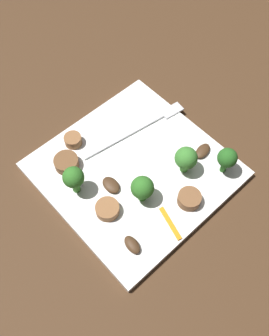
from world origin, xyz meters
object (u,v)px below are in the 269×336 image
(broccoli_floret_2, at_px, (142,188))
(sausage_slice_3, at_px, (107,209))
(broccoli_floret_0, at_px, (74,178))
(sausage_slice_1, at_px, (66,163))
(sausage_slice_2, at_px, (189,199))
(fork, at_px, (142,127))
(mushroom_0, at_px, (110,184))
(plate, at_px, (134,170))
(mushroom_3, at_px, (203,151))
(broccoli_floret_3, at_px, (227,158))
(pepper_strip_2, at_px, (170,223))
(broccoli_floret_1, at_px, (186,159))
(sausage_slice_0, at_px, (73,140))
(mushroom_1, at_px, (132,245))

(broccoli_floret_2, height_order, sausage_slice_3, broccoli_floret_2)
(broccoli_floret_0, bearing_deg, sausage_slice_1, 70.91)
(sausage_slice_2, bearing_deg, broccoli_floret_0, 130.73)
(fork, bearing_deg, broccoli_floret_0, -164.57)
(fork, xyz_separation_m, sausage_slice_1, (-0.13, 0.02, 0.01))
(mushroom_0, bearing_deg, sausage_slice_1, 109.94)
(plate, bearing_deg, mushroom_3, -27.71)
(fork, height_order, broccoli_floret_3, broccoli_floret_3)
(sausage_slice_2, bearing_deg, mushroom_3, 29.21)
(sausage_slice_1, xyz_separation_m, pepper_strip_2, (0.05, -0.17, -0.01))
(broccoli_floret_1, bearing_deg, mushroom_0, 151.81)
(fork, distance_m, sausage_slice_2, 0.14)
(mushroom_3, bearing_deg, plate, 152.29)
(sausage_slice_3, bearing_deg, sausage_slice_0, 73.78)
(sausage_slice_1, relative_size, mushroom_3, 1.19)
(broccoli_floret_0, bearing_deg, sausage_slice_0, 55.39)
(sausage_slice_2, relative_size, mushroom_0, 1.08)
(broccoli_floret_3, relative_size, mushroom_3, 1.59)
(broccoli_floret_3, xyz_separation_m, sausage_slice_3, (-0.17, 0.06, -0.02))
(pepper_strip_2, bearing_deg, sausage_slice_2, 8.29)
(sausage_slice_3, height_order, pepper_strip_2, sausage_slice_3)
(broccoli_floret_1, bearing_deg, sausage_slice_1, 135.27)
(pepper_strip_2, bearing_deg, broccoli_floret_2, 91.40)
(mushroom_3, bearing_deg, pepper_strip_2, -157.79)
(plate, height_order, broccoli_floret_0, broccoli_floret_0)
(sausage_slice_1, distance_m, mushroom_3, 0.20)
(pepper_strip_2, bearing_deg, broccoli_floret_0, 115.67)
(broccoli_floret_2, height_order, mushroom_3, broccoli_floret_2)
(sausage_slice_2, distance_m, mushroom_1, 0.10)
(broccoli_floret_0, distance_m, sausage_slice_2, 0.16)
(sausage_slice_2, xyz_separation_m, mushroom_3, (0.07, 0.04, -0.00))
(plate, distance_m, sausage_slice_2, 0.09)
(sausage_slice_2, bearing_deg, fork, 73.99)
(sausage_slice_1, bearing_deg, sausage_slice_0, 38.78)
(sausage_slice_3, relative_size, mushroom_3, 1.10)
(fork, bearing_deg, broccoli_floret_2, -124.53)
(mushroom_1, bearing_deg, pepper_strip_2, -11.22)
(broccoli_floret_2, xyz_separation_m, sausage_slice_1, (-0.04, 0.11, -0.02))
(mushroom_1, xyz_separation_m, mushroom_3, (0.17, 0.04, -0.00))
(broccoli_floret_3, relative_size, sausage_slice_0, 1.82)
(fork, xyz_separation_m, broccoli_floret_1, (-0.01, -0.10, 0.03))
(pepper_strip_2, bearing_deg, sausage_slice_1, 105.53)
(sausage_slice_2, relative_size, pepper_strip_2, 0.64)
(broccoli_floret_0, bearing_deg, broccoli_floret_2, -50.49)
(fork, relative_size, mushroom_0, 6.02)
(broccoli_floret_2, relative_size, sausage_slice_1, 1.30)
(broccoli_floret_2, xyz_separation_m, sausage_slice_0, (-0.01, 0.14, -0.02))
(fork, bearing_deg, sausage_slice_3, -142.74)
(mushroom_0, relative_size, mushroom_3, 1.00)
(broccoli_floret_2, height_order, mushroom_0, broccoli_floret_2)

